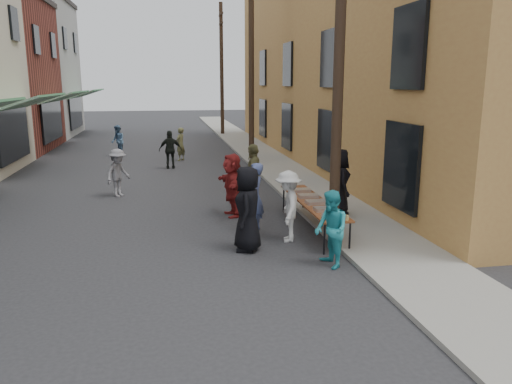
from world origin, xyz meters
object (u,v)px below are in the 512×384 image
object	(u,v)px
utility_pole_mid	(251,64)
utility_pole_near	(340,46)
guest_front_a	(247,209)
utility_pole_far	(222,70)
serving_table	(313,202)
guest_front_c	(331,229)
server	(339,182)
catering_tray_sausage	(334,216)

from	to	relation	value
utility_pole_mid	utility_pole_near	bearing A→B (deg)	-90.00
utility_pole_mid	guest_front_a	xyz separation A→B (m)	(-2.38, -13.08, -3.55)
utility_pole_far	serving_table	xyz separation A→B (m)	(-0.50, -23.80, -3.79)
utility_pole_mid	guest_front_c	size ratio (longest dim) A/B	5.70
guest_front_c	server	size ratio (longest dim) A/B	0.87
utility_pole_far	server	world-z (taller)	utility_pole_far
utility_pole_far	server	size ratio (longest dim) A/B	4.98
utility_pole_near	catering_tray_sausage	distance (m)	4.01
utility_pole_near	guest_front_a	distance (m)	4.41
serving_table	guest_front_c	size ratio (longest dim) A/B	2.53
utility_pole_near	utility_pole_far	xyz separation A→B (m)	(0.00, 24.00, 0.00)
utility_pole_far	guest_front_a	size ratio (longest dim) A/B	4.74
guest_front_a	server	bearing A→B (deg)	140.55
utility_pole_mid	serving_table	world-z (taller)	utility_pole_mid
utility_pole_far	serving_table	size ratio (longest dim) A/B	2.25
utility_pole_near	serving_table	size ratio (longest dim) A/B	2.25
serving_table	guest_front_a	bearing A→B (deg)	-145.77
server	guest_front_c	bearing A→B (deg)	158.39
utility_pole_far	catering_tray_sausage	distance (m)	25.72
serving_table	utility_pole_near	bearing A→B (deg)	-22.02
utility_pole_near	guest_front_c	world-z (taller)	utility_pole_near
serving_table	server	distance (m)	1.51
server	catering_tray_sausage	bearing A→B (deg)	158.65
guest_front_a	catering_tray_sausage	bearing A→B (deg)	91.33
utility_pole_near	guest_front_a	xyz separation A→B (m)	(-2.38, -1.08, -3.55)
guest_front_a	guest_front_c	world-z (taller)	guest_front_a
utility_pole_near	serving_table	distance (m)	3.83
utility_pole_far	serving_table	world-z (taller)	utility_pole_far
utility_pole_mid	catering_tray_sausage	size ratio (longest dim) A/B	18.00
guest_front_c	utility_pole_near	bearing A→B (deg)	153.40
utility_pole_far	guest_front_a	xyz separation A→B (m)	(-2.38, -25.08, -3.55)
serving_table	catering_tray_sausage	bearing A→B (deg)	-90.00
server	utility_pole_mid	bearing A→B (deg)	3.39
guest_front_c	utility_pole_far	bearing A→B (deg)	171.97
catering_tray_sausage	guest_front_a	bearing A→B (deg)	168.83
guest_front_c	utility_pole_mid	bearing A→B (deg)	170.35
utility_pole_near	guest_front_c	bearing A→B (deg)	-110.52
utility_pole_far	guest_front_c	bearing A→B (deg)	-91.95
guest_front_a	utility_pole_mid	bearing A→B (deg)	-177.82
serving_table	guest_front_a	distance (m)	2.29
guest_front_a	utility_pole_near	bearing A→B (deg)	126.84
catering_tray_sausage	server	world-z (taller)	server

